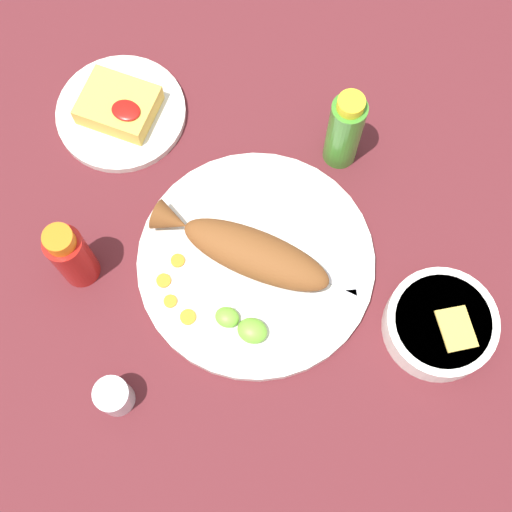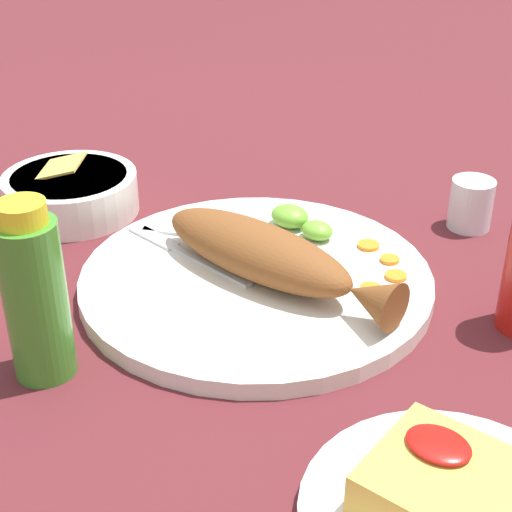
{
  "view_description": "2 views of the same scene",
  "coord_description": "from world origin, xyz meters",
  "px_view_note": "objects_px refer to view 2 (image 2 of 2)",
  "views": [
    {
      "loc": [
        0.12,
        -0.32,
        1.06
      ],
      "look_at": [
        0.0,
        0.0,
        0.04
      ],
      "focal_mm": 50.0,
      "sensor_mm": 36.0,
      "label": 1
    },
    {
      "loc": [
        -0.43,
        0.55,
        0.44
      ],
      "look_at": [
        0.0,
        0.0,
        0.04
      ],
      "focal_mm": 55.0,
      "sensor_mm": 36.0,
      "label": 2
    }
  ],
  "objects_px": {
    "salt_cup": "(471,207)",
    "guacamole_bowl": "(73,190)",
    "hot_sauce_bottle_green": "(35,295)",
    "fork_near": "(180,250)",
    "fried_fish": "(268,255)",
    "fork_far": "(211,234)",
    "main_plate": "(256,280)"
  },
  "relations": [
    {
      "from": "main_plate",
      "to": "salt_cup",
      "type": "relative_size",
      "value": 6.05
    },
    {
      "from": "hot_sauce_bottle_green",
      "to": "salt_cup",
      "type": "relative_size",
      "value": 2.74
    },
    {
      "from": "main_plate",
      "to": "salt_cup",
      "type": "height_order",
      "value": "salt_cup"
    },
    {
      "from": "main_plate",
      "to": "hot_sauce_bottle_green",
      "type": "height_order",
      "value": "hot_sauce_bottle_green"
    },
    {
      "from": "hot_sauce_bottle_green",
      "to": "salt_cup",
      "type": "distance_m",
      "value": 0.53
    },
    {
      "from": "main_plate",
      "to": "hot_sauce_bottle_green",
      "type": "relative_size",
      "value": 2.2
    },
    {
      "from": "fork_near",
      "to": "guacamole_bowl",
      "type": "bearing_deg",
      "value": 0.35
    },
    {
      "from": "fork_near",
      "to": "salt_cup",
      "type": "height_order",
      "value": "salt_cup"
    },
    {
      "from": "main_plate",
      "to": "hot_sauce_bottle_green",
      "type": "xyz_separation_m",
      "value": [
        0.06,
        0.23,
        0.07
      ]
    },
    {
      "from": "guacamole_bowl",
      "to": "salt_cup",
      "type": "bearing_deg",
      "value": -147.01
    },
    {
      "from": "main_plate",
      "to": "hot_sauce_bottle_green",
      "type": "bearing_deg",
      "value": 75.06
    },
    {
      "from": "salt_cup",
      "to": "guacamole_bowl",
      "type": "xyz_separation_m",
      "value": [
        0.41,
        0.26,
        0.0
      ]
    },
    {
      "from": "fork_far",
      "to": "guacamole_bowl",
      "type": "distance_m",
      "value": 0.2
    },
    {
      "from": "fried_fish",
      "to": "fork_far",
      "type": "distance_m",
      "value": 0.12
    },
    {
      "from": "main_plate",
      "to": "salt_cup",
      "type": "xyz_separation_m",
      "value": [
        -0.12,
        -0.27,
        0.02
      ]
    },
    {
      "from": "fried_fish",
      "to": "salt_cup",
      "type": "bearing_deg",
      "value": -107.88
    },
    {
      "from": "main_plate",
      "to": "guacamole_bowl",
      "type": "relative_size",
      "value": 2.23
    },
    {
      "from": "main_plate",
      "to": "hot_sauce_bottle_green",
      "type": "distance_m",
      "value": 0.24
    },
    {
      "from": "guacamole_bowl",
      "to": "hot_sauce_bottle_green",
      "type": "bearing_deg",
      "value": 135.19
    },
    {
      "from": "fork_far",
      "to": "salt_cup",
      "type": "relative_size",
      "value": 2.84
    },
    {
      "from": "main_plate",
      "to": "fried_fish",
      "type": "height_order",
      "value": "fried_fish"
    },
    {
      "from": "fork_far",
      "to": "hot_sauce_bottle_green",
      "type": "xyz_separation_m",
      "value": [
        -0.03,
        0.26,
        0.06
      ]
    },
    {
      "from": "fork_far",
      "to": "hot_sauce_bottle_green",
      "type": "relative_size",
      "value": 1.04
    },
    {
      "from": "fried_fish",
      "to": "guacamole_bowl",
      "type": "distance_m",
      "value": 0.31
    },
    {
      "from": "main_plate",
      "to": "guacamole_bowl",
      "type": "height_order",
      "value": "guacamole_bowl"
    },
    {
      "from": "salt_cup",
      "to": "guacamole_bowl",
      "type": "relative_size",
      "value": 0.37
    },
    {
      "from": "fried_fish",
      "to": "fork_near",
      "type": "distance_m",
      "value": 0.11
    },
    {
      "from": "main_plate",
      "to": "fork_far",
      "type": "bearing_deg",
      "value": -19.95
    },
    {
      "from": "main_plate",
      "to": "fried_fish",
      "type": "xyz_separation_m",
      "value": [
        -0.02,
        0.0,
        0.04
      ]
    },
    {
      "from": "salt_cup",
      "to": "guacamole_bowl",
      "type": "bearing_deg",
      "value": 32.99
    },
    {
      "from": "fork_near",
      "to": "hot_sauce_bottle_green",
      "type": "height_order",
      "value": "hot_sauce_bottle_green"
    },
    {
      "from": "fork_near",
      "to": "fork_far",
      "type": "bearing_deg",
      "value": -86.84
    }
  ]
}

